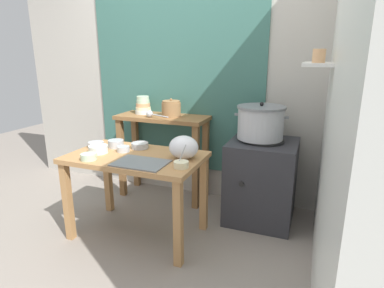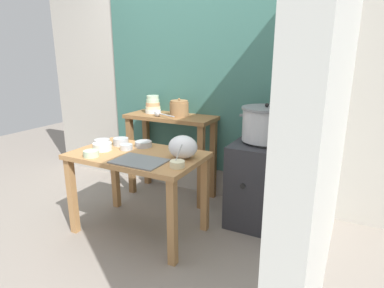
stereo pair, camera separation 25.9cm
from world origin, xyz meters
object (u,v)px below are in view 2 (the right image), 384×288
Objects in this scene: steamer_pot at (266,124)px; prep_bowl_6 at (121,141)px; prep_bowl_2 at (143,144)px; clay_pot at (179,108)px; serving_tray at (139,161)px; ladle at (158,113)px; plastic_bag at (183,147)px; prep_bowl_0 at (91,153)px; back_shelf_table at (171,136)px; bowl_stack_enamel at (153,105)px; stove_block at (266,183)px; prep_bowl_3 at (102,146)px; prep_bowl_4 at (102,142)px; prep_bowl_1 at (126,147)px; prep_bowl_5 at (177,164)px; prep_table at (138,166)px.

steamer_pot is 1.31m from prep_bowl_6.
prep_bowl_6 reaches higher than prep_bowl_2.
clay_pot reaches higher than prep_bowl_2.
steamer_pot is 1.15m from serving_tray.
plastic_bag is (0.61, -0.60, -0.12)m from ladle.
prep_bowl_0 is (-1.17, -0.92, -0.18)m from steamer_pot.
back_shelf_table is 1.07m from steamer_pot.
bowl_stack_enamel is at bearing 98.66° from prep_bowl_6.
ladle is at bearing 113.27° from serving_tray.
prep_bowl_6 reaches higher than prep_bowl_0.
ladle reaches higher than stove_block.
serving_tray is at bearing -137.35° from plastic_bag.
prep_bowl_4 is (-0.12, 0.13, -0.01)m from prep_bowl_3.
serving_tray is 3.74× the size of prep_bowl_1.
back_shelf_table is 5.56× the size of prep_bowl_5.
prep_bowl_4 is (-0.30, 0.02, 0.00)m from prep_bowl_1.
bowl_stack_enamel reaches higher than prep_bowl_2.
prep_bowl_6 reaches higher than serving_tray.
steamer_pot is at bearing 26.96° from prep_bowl_2.
prep_bowl_0 is (0.11, -1.07, -0.24)m from bowl_stack_enamel.
clay_pot reaches higher than serving_tray.
prep_bowl_3 is (-0.05, 0.18, 0.01)m from prep_bowl_0.
stove_block is 1.63× the size of steamer_pot.
steamer_pot reaches higher than ladle.
prep_bowl_0 is 0.83× the size of prep_bowl_2.
stove_block is 1.00m from prep_bowl_5.
prep_bowl_5 is (0.54, -0.33, 0.00)m from prep_bowl_2.
plastic_bag is at bearing 9.12° from prep_table.
prep_bowl_0 is at bearing -114.32° from prep_bowl_1.
clay_pot is 1.30× the size of prep_bowl_2.
stove_block reaches higher than prep_bowl_4.
ladle is 0.72× the size of serving_tray.
steamer_pot is at bearing 24.41° from prep_bowl_4.
steamer_pot is 1.11m from ladle.
steamer_pot is 2.54× the size of bowl_stack_enamel.
clay_pot reaches higher than plastic_bag.
prep_bowl_6 reaches higher than prep_table.
prep_bowl_5 is at bearing 5.01° from serving_tray.
ladle reaches higher than prep_bowl_3.
serving_tray is 2.32× the size of prep_bowl_5.
clay_pot is 0.86m from plastic_bag.
prep_bowl_3 reaches higher than prep_bowl_4.
prep_bowl_1 reaches higher than serving_tray.
plastic_bag is (0.25, 0.23, 0.09)m from serving_tray.
prep_bowl_2 is 0.87× the size of prep_bowl_5.
stove_block is at bearing 36.57° from prep_bowl_0.
stove_block is 4.13× the size of bowl_stack_enamel.
prep_bowl_2 is at bearing 120.92° from serving_tray.
back_shelf_table is at bearing 89.58° from prep_bowl_1.
ladle reaches higher than prep_bowl_2.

